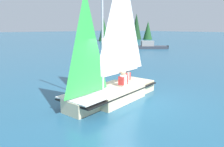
{
  "coord_description": "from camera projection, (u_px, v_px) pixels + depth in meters",
  "views": [
    {
      "loc": [
        -5.78,
        -6.24,
        2.9
      ],
      "look_at": [
        0.0,
        0.0,
        1.08
      ],
      "focal_mm": 35.0,
      "sensor_mm": 36.0,
      "label": 1
    }
  ],
  "objects": [
    {
      "name": "sailboat_main",
      "position": [
        113.0,
        81.0,
        8.8
      ],
      "size": [
        4.62,
        2.27,
        5.74
      ],
      "rotation": [
        0.0,
        0.0,
        3.28
      ],
      "color": "beige",
      "rests_on": "ground_plane"
    },
    {
      "name": "ground_plane",
      "position": [
        112.0,
        99.0,
        8.92
      ],
      "size": [
        260.0,
        260.0,
        0.0
      ],
      "primitive_type": "plane",
      "color": "#235675"
    },
    {
      "name": "sailor_crew",
      "position": [
        126.0,
        79.0,
        9.83
      ],
      "size": [
        0.37,
        0.34,
        1.16
      ],
      "rotation": [
        0.0,
        0.0,
        3.28
      ],
      "color": "black",
      "rests_on": "ground_plane"
    },
    {
      "name": "treeline_shore",
      "position": [
        124.0,
        26.0,
        48.24
      ],
      "size": [
        14.16,
        4.7,
        7.39
      ],
      "color": "#1E4C23",
      "rests_on": "ground_plane"
    },
    {
      "name": "sailor_helm",
      "position": [
        123.0,
        83.0,
        9.08
      ],
      "size": [
        0.37,
        0.34,
        1.16
      ],
      "rotation": [
        0.0,
        0.0,
        3.28
      ],
      "color": "black",
      "rests_on": "ground_plane"
    },
    {
      "name": "motorboat_distant",
      "position": [
        149.0,
        46.0,
        29.93
      ],
      "size": [
        4.46,
        4.25,
        1.05
      ],
      "rotation": [
        0.0,
        0.0,
        2.4
      ],
      "color": "#333842",
      "rests_on": "ground_plane"
    }
  ]
}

